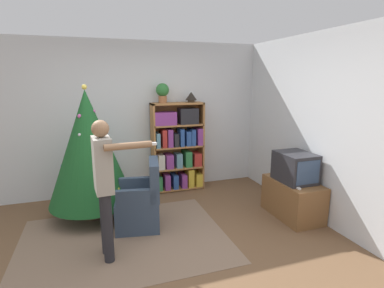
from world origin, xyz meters
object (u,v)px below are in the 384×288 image
at_px(bookshelf, 178,148).
at_px(potted_plant, 163,92).
at_px(standing_person, 105,179).
at_px(armchair, 141,204).
at_px(christmas_tree, 89,148).
at_px(television, 295,167).
at_px(table_lamp, 191,96).

bearing_deg(bookshelf, potted_plant, 178.01).
bearing_deg(standing_person, armchair, 137.63).
distance_m(armchair, potted_plant, 1.98).
distance_m(christmas_tree, armchair, 1.08).
xyz_separation_m(bookshelf, television, (1.26, -1.60, -0.02)).
height_order(bookshelf, armchair, bookshelf).
distance_m(television, potted_plant, 2.44).
relative_size(christmas_tree, armchair, 2.06).
xyz_separation_m(bookshelf, armchair, (-0.88, -1.21, -0.44)).
distance_m(christmas_tree, table_lamp, 1.97).
distance_m(bookshelf, television, 2.04).
height_order(television, potted_plant, potted_plant).
height_order(christmas_tree, table_lamp, christmas_tree).
relative_size(television, christmas_tree, 0.29).
relative_size(christmas_tree, table_lamp, 9.48).
distance_m(bookshelf, table_lamp, 0.94).
height_order(standing_person, table_lamp, table_lamp).
height_order(bookshelf, table_lamp, table_lamp).
height_order(television, standing_person, standing_person).
bearing_deg(christmas_tree, bookshelf, 23.87).
height_order(christmas_tree, armchair, christmas_tree).
bearing_deg(table_lamp, bookshelf, -177.86).
xyz_separation_m(bookshelf, christmas_tree, (-1.49, -0.66, 0.26)).
height_order(bookshelf, television, bookshelf).
bearing_deg(standing_person, bookshelf, 138.82).
bearing_deg(armchair, table_lamp, 147.53).
relative_size(television, table_lamp, 2.75).
height_order(christmas_tree, standing_person, christmas_tree).
bearing_deg(potted_plant, bookshelf, -1.99).
xyz_separation_m(television, potted_plant, (-1.52, 1.61, 1.01)).
relative_size(bookshelf, table_lamp, 7.84).
relative_size(television, armchair, 0.60).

